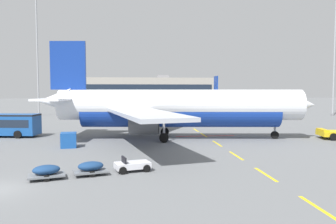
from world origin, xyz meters
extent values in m
plane|color=slate|center=(40.00, 40.00, 0.00)|extent=(400.00, 400.00, 0.00)
cube|color=yellow|center=(18.00, -5.00, 0.00)|extent=(0.24, 4.00, 0.01)
cube|color=yellow|center=(18.00, 1.92, 0.00)|extent=(0.24, 4.00, 0.01)
cube|color=yellow|center=(18.00, 8.76, 0.00)|extent=(0.24, 4.00, 0.01)
cube|color=yellow|center=(18.00, 15.71, 0.00)|extent=(0.24, 4.00, 0.01)
cube|color=yellow|center=(18.00, 22.93, 0.00)|extent=(0.24, 4.00, 0.01)
cube|color=yellow|center=(18.00, 28.56, 0.00)|extent=(0.24, 4.00, 0.01)
cube|color=yellow|center=(18.00, 35.49, 0.00)|extent=(0.24, 4.00, 0.01)
cube|color=yellow|center=(18.00, 41.64, 0.00)|extent=(0.24, 4.00, 0.01)
cube|color=yellow|center=(18.00, 48.58, 0.00)|extent=(0.24, 4.00, 0.01)
cube|color=yellow|center=(18.00, 54.91, 0.00)|extent=(0.24, 4.00, 0.01)
cube|color=yellow|center=(18.00, 60.91, 0.00)|extent=(0.24, 4.00, 0.01)
cube|color=yellow|center=(18.00, 68.23, 0.00)|extent=(0.24, 4.00, 0.01)
cube|color=yellow|center=(18.00, 75.36, 0.00)|extent=(0.24, 4.00, 0.01)
cube|color=yellow|center=(18.00, 81.29, 0.00)|extent=(0.24, 4.00, 0.01)
cube|color=yellow|center=(18.00, 87.34, 0.00)|extent=(0.24, 4.00, 0.01)
cube|color=#B21414|center=(18.00, 22.00, 0.00)|extent=(8.00, 0.40, 0.01)
cylinder|color=white|center=(14.30, 19.82, 4.30)|extent=(30.34, 7.14, 3.80)
cylinder|color=navy|center=(14.30, 19.82, 3.26)|extent=(24.74, 6.21, 3.50)
cone|color=white|center=(29.26, 18.14, 4.30)|extent=(3.89, 4.09, 3.72)
cone|color=white|center=(-1.35, 21.58, 4.78)|extent=(4.53, 3.68, 3.23)
cube|color=#192333|center=(28.22, 18.25, 4.97)|extent=(1.91, 3.01, 0.60)
cube|color=navy|center=(0.39, 21.38, 9.20)|extent=(4.41, 0.85, 6.00)
cube|color=white|center=(0.05, 24.64, 5.06)|extent=(3.89, 6.72, 0.24)
cube|color=white|center=(-0.66, 18.28, 5.06)|extent=(3.89, 6.72, 0.24)
cube|color=#B7BCC6|center=(11.30, 28.71, 3.83)|extent=(11.70, 17.40, 0.36)
cube|color=#B7BCC6|center=(9.40, 11.82, 3.83)|extent=(8.47, 17.64, 0.36)
cylinder|color=#4C4F54|center=(10.82, 25.74, 2.38)|extent=(3.41, 2.44, 2.10)
cylinder|color=black|center=(12.41, 25.57, 2.38)|extent=(0.32, 1.79, 1.79)
cylinder|color=#4C4F54|center=(9.59, 14.81, 2.38)|extent=(3.41, 2.44, 2.10)
cylinder|color=black|center=(11.18, 14.64, 2.38)|extent=(0.32, 1.79, 1.79)
cylinder|color=gray|center=(26.13, 18.49, 1.83)|extent=(0.28, 0.28, 2.67)
cylinder|color=black|center=(26.13, 18.49, 0.50)|extent=(1.02, 0.39, 0.99)
cylinder|color=gray|center=(12.61, 22.63, 1.86)|extent=(0.28, 0.28, 2.61)
cylinder|color=black|center=(12.65, 22.97, 0.55)|extent=(1.13, 0.47, 1.10)
cylinder|color=black|center=(12.57, 22.28, 0.55)|extent=(1.13, 0.47, 1.10)
cylinder|color=gray|center=(12.03, 17.46, 1.86)|extent=(0.28, 0.28, 2.61)
cylinder|color=black|center=(12.06, 17.81, 0.55)|extent=(1.13, 0.47, 1.10)
cylinder|color=black|center=(11.99, 17.11, 0.55)|extent=(1.13, 0.47, 1.10)
cube|color=yellow|center=(32.17, 17.95, 1.12)|extent=(1.11, 2.60, 0.24)
cylinder|color=black|center=(32.65, 16.45, 0.45)|extent=(0.95, 0.54, 0.90)
cylinder|color=black|center=(33.11, 19.22, 0.45)|extent=(0.95, 0.54, 0.90)
cylinder|color=white|center=(37.15, 76.75, 3.88)|extent=(4.43, 27.30, 3.43)
cylinder|color=navy|center=(37.15, 76.75, 2.94)|extent=(3.97, 22.24, 3.16)
cone|color=white|center=(37.65, 63.16, 3.88)|extent=(3.48, 3.28, 3.36)
cone|color=white|center=(36.62, 90.97, 4.31)|extent=(3.06, 3.90, 2.92)
cube|color=#192333|center=(37.62, 64.11, 4.49)|extent=(2.63, 1.54, 0.54)
cube|color=navy|center=(36.68, 89.39, 8.31)|extent=(0.47, 3.98, 5.42)
cube|color=white|center=(39.55, 90.13, 4.57)|extent=(5.88, 3.10, 0.22)
cube|color=white|center=(33.77, 89.91, 4.57)|extent=(5.88, 3.10, 0.22)
cube|color=#B7BCC6|center=(44.69, 80.62, 3.46)|extent=(15.95, 8.68, 0.33)
cube|color=#B7BCC6|center=(29.34, 80.05, 3.46)|extent=(15.88, 9.64, 0.33)
cylinder|color=#4C4F54|center=(41.98, 80.66, 2.15)|extent=(2.00, 2.96, 1.90)
cylinder|color=black|center=(42.03, 79.21, 2.15)|extent=(1.62, 0.17, 1.61)
cylinder|color=#4C4F54|center=(32.05, 80.29, 2.15)|extent=(2.00, 2.96, 1.90)
cylinder|color=black|center=(32.10, 78.84, 2.15)|extent=(1.62, 0.17, 1.61)
cylinder|color=gray|center=(37.55, 66.00, 1.65)|extent=(0.25, 0.25, 2.41)
cylinder|color=black|center=(37.55, 66.00, 0.45)|extent=(0.29, 0.90, 0.89)
cylinder|color=gray|center=(39.43, 78.64, 1.68)|extent=(0.25, 0.25, 2.36)
cylinder|color=black|center=(39.75, 78.65, 0.50)|extent=(0.35, 1.00, 0.99)
cylinder|color=black|center=(39.11, 78.63, 0.50)|extent=(0.35, 1.00, 0.99)
cylinder|color=gray|center=(34.73, 78.47, 1.68)|extent=(0.25, 0.25, 2.36)
cylinder|color=black|center=(35.05, 78.48, 0.50)|extent=(0.35, 1.00, 0.99)
cylinder|color=black|center=(34.42, 78.46, 0.50)|extent=(0.35, 1.00, 0.99)
cylinder|color=black|center=(-5.77, 25.04, 0.50)|extent=(1.04, 0.48, 1.00)
cylinder|color=black|center=(-6.21, 22.38, 0.50)|extent=(1.04, 0.48, 1.00)
cube|color=silver|center=(8.37, 3.92, 0.46)|extent=(2.88, 2.05, 0.44)
cube|color=black|center=(7.74, 3.74, 0.86)|extent=(0.42, 1.11, 0.56)
cylinder|color=black|center=(9.05, 4.83, 0.28)|extent=(0.59, 0.32, 0.56)
cylinder|color=black|center=(9.43, 3.49, 0.28)|extent=(0.59, 0.32, 0.56)
cylinder|color=black|center=(7.30, 4.35, 0.28)|extent=(0.59, 0.32, 0.56)
cylinder|color=black|center=(7.68, 3.00, 0.28)|extent=(0.59, 0.32, 0.56)
cube|color=slate|center=(5.38, 3.08, 0.28)|extent=(2.71, 2.09, 0.12)
ellipsoid|color=navy|center=(5.38, 3.08, 0.66)|extent=(2.08, 1.65, 0.64)
cylinder|color=black|center=(5.20, 3.73, 0.22)|extent=(0.46, 0.25, 0.44)
cylinder|color=black|center=(5.56, 2.43, 0.22)|extent=(0.46, 0.25, 0.44)
cube|color=slate|center=(2.49, 2.28, 0.28)|extent=(2.71, 2.09, 0.12)
ellipsoid|color=navy|center=(2.49, 2.28, 0.66)|extent=(2.08, 1.65, 0.64)
cylinder|color=black|center=(2.31, 2.93, 0.22)|extent=(0.46, 0.25, 0.44)
cylinder|color=black|center=(2.67, 1.63, 0.22)|extent=(0.46, 0.25, 0.44)
cube|color=#194C9E|center=(1.55, 14.90, 0.80)|extent=(1.80, 1.76, 1.60)
cube|color=silver|center=(1.55, 14.90, 0.80)|extent=(1.61, 0.26, 1.36)
cylinder|color=slate|center=(-14.53, 61.47, 0.30)|extent=(0.70, 0.70, 0.60)
cylinder|color=#9EA0A5|center=(-14.53, 61.47, 14.62)|extent=(0.36, 0.36, 29.25)
cylinder|color=slate|center=(55.75, 52.44, 0.30)|extent=(0.70, 0.70, 0.60)
cylinder|color=#9EA0A5|center=(55.75, 52.44, 14.46)|extent=(0.36, 0.36, 28.93)
cube|color=#9E998E|center=(12.30, 147.28, 6.17)|extent=(75.14, 20.16, 12.33)
cube|color=#192333|center=(12.30, 137.14, 6.78)|extent=(69.13, 0.12, 4.44)
cube|color=gray|center=(23.57, 147.28, 13.13)|extent=(6.00, 5.00, 1.60)
camera|label=1|loc=(8.49, -20.51, 6.10)|focal=34.82mm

